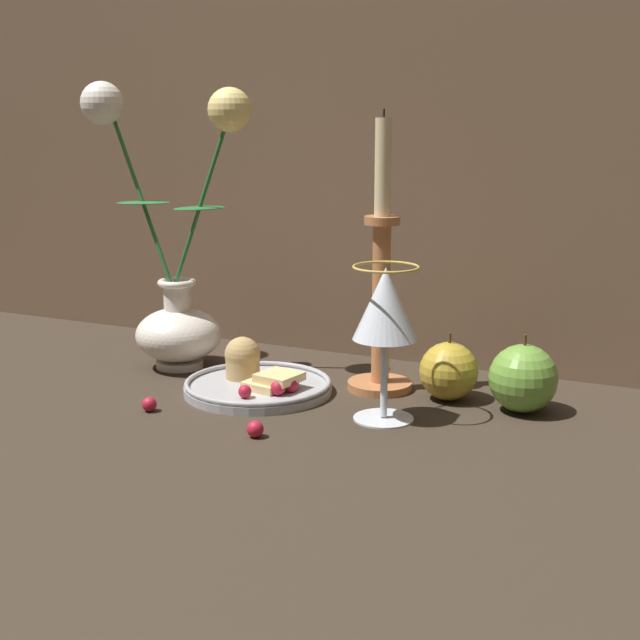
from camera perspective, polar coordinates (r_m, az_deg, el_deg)
ground_plane at (r=1.06m, az=-1.74°, el=-5.29°), size 2.40×2.40×0.00m
vase at (r=1.19m, az=-9.30°, el=2.64°), size 0.24×0.11×0.38m
plate_with_pastries at (r=1.10m, az=-4.11°, el=-3.88°), size 0.18×0.18×0.06m
wine_glass at (r=0.97m, az=4.20°, el=0.65°), size 0.07×0.07×0.17m
candlestick at (r=1.08m, az=3.93°, el=1.61°), size 0.08×0.08×0.34m
apple_beside_vase at (r=1.07m, az=8.24°, el=-3.26°), size 0.07×0.07×0.08m
apple_near_glass at (r=1.04m, az=12.87°, el=-3.66°), size 0.08×0.08×0.09m
berry_near_plate at (r=1.04m, az=-10.87°, el=-5.32°), size 0.02×0.02×0.02m
berry_front_center at (r=0.95m, az=-4.17°, el=-6.98°), size 0.02×0.02×0.02m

